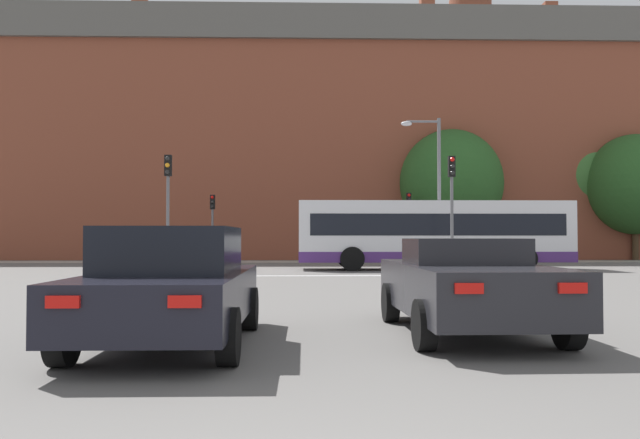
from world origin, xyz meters
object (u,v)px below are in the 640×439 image
(bus_crossing_lead, at_px, (433,233))
(street_lamp_junction, at_px, (433,176))
(traffic_light_near_right, at_px, (452,195))
(traffic_light_near_left, at_px, (168,194))
(pedestrian_waiting, at_px, (416,244))
(traffic_light_far_left, at_px, (212,216))
(traffic_light_far_right, at_px, (409,215))
(car_saloon_left, at_px, (172,286))
(car_roadster_right, at_px, (466,285))

(bus_crossing_lead, bearing_deg, street_lamp_junction, 168.12)
(traffic_light_near_right, relative_size, traffic_light_near_left, 1.00)
(traffic_light_near_right, distance_m, pedestrian_waiting, 11.10)
(traffic_light_near_right, distance_m, street_lamp_junction, 4.43)
(pedestrian_waiting, bearing_deg, traffic_light_far_left, 28.66)
(bus_crossing_lead, relative_size, traffic_light_far_right, 2.97)
(car_saloon_left, height_order, traffic_light_near_left, traffic_light_near_left)
(car_roadster_right, bearing_deg, pedestrian_waiting, 80.18)
(traffic_light_near_right, bearing_deg, car_roadster_right, -102.72)
(traffic_light_far_right, relative_size, traffic_light_near_left, 0.86)
(car_roadster_right, distance_m, bus_crossing_lead, 17.92)
(traffic_light_near_left, bearing_deg, car_saloon_left, -77.53)
(bus_crossing_lead, bearing_deg, traffic_light_far_right, 177.49)
(traffic_light_far_right, bearing_deg, bus_crossing_lead, -92.51)
(bus_crossing_lead, distance_m, street_lamp_junction, 2.89)
(car_saloon_left, xyz_separation_m, street_lamp_junction, (7.52, 19.76, 3.36))
(car_saloon_left, xyz_separation_m, traffic_light_far_left, (-3.30, 26.10, 1.75))
(car_roadster_right, height_order, traffic_light_near_left, traffic_light_near_left)
(bus_crossing_lead, relative_size, street_lamp_junction, 1.70)
(car_saloon_left, height_order, traffic_light_far_left, traffic_light_far_left)
(bus_crossing_lead, relative_size, traffic_light_near_right, 2.56)
(traffic_light_near_right, xyz_separation_m, street_lamp_junction, (0.15, 4.28, 1.13))
(traffic_light_far_right, distance_m, pedestrian_waiting, 1.68)
(street_lamp_junction, bearing_deg, pedestrian_waiting, 86.15)
(traffic_light_near_left, bearing_deg, bus_crossing_lead, 15.62)
(traffic_light_near_right, bearing_deg, street_lamp_junction, 88.00)
(traffic_light_near_left, xyz_separation_m, street_lamp_junction, (10.95, 4.26, 1.13))
(traffic_light_far_right, xyz_separation_m, street_lamp_junction, (-0.09, -6.91, 1.51))
(bus_crossing_lead, bearing_deg, car_saloon_left, -21.43)
(car_saloon_left, relative_size, traffic_light_far_left, 1.16)
(bus_crossing_lead, height_order, traffic_light_near_right, traffic_light_near_right)
(traffic_light_near_left, height_order, pedestrian_waiting, traffic_light_near_left)
(traffic_light_near_left, height_order, street_lamp_junction, street_lamp_junction)
(car_saloon_left, bearing_deg, bus_crossing_lead, 68.64)
(traffic_light_far_right, bearing_deg, car_roadster_right, -97.81)
(car_saloon_left, bearing_deg, traffic_light_near_right, 64.60)
(street_lamp_junction, bearing_deg, traffic_light_near_left, -158.75)
(traffic_light_far_right, bearing_deg, traffic_light_near_left, -134.68)
(traffic_light_near_right, relative_size, traffic_light_far_left, 1.21)
(car_saloon_left, xyz_separation_m, car_roadster_right, (4.08, 0.87, -0.06))
(car_saloon_left, xyz_separation_m, traffic_light_near_left, (-3.43, 15.50, 2.24))
(traffic_light_near_right, height_order, pedestrian_waiting, traffic_light_near_right)
(car_saloon_left, distance_m, traffic_light_far_left, 26.36)
(traffic_light_far_left, height_order, traffic_light_far_right, traffic_light_far_right)
(car_roadster_right, xyz_separation_m, bus_crossing_lead, (3.18, 17.61, 0.85))
(traffic_light_far_right, xyz_separation_m, pedestrian_waiting, (0.35, -0.28, -1.62))
(bus_crossing_lead, height_order, traffic_light_far_right, traffic_light_far_right)
(street_lamp_junction, bearing_deg, car_roadster_right, -100.35)
(car_saloon_left, xyz_separation_m, pedestrian_waiting, (7.97, 26.38, 0.23))
(traffic_light_near_left, relative_size, pedestrian_waiting, 2.63)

